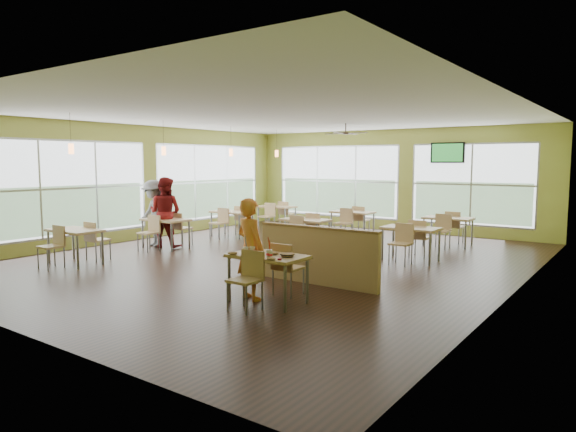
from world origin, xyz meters
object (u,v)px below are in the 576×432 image
object	(u,v)px
man_plaid	(250,249)
half_wall_divider	(318,255)
food_basket	(287,255)
main_table	(268,262)

from	to	relation	value
man_plaid	half_wall_divider	bearing A→B (deg)	-88.42
half_wall_divider	food_basket	bearing A→B (deg)	-76.16
main_table	half_wall_divider	world-z (taller)	half_wall_divider
main_table	food_basket	distance (m)	0.38
man_plaid	food_basket	xyz separation A→B (m)	(0.68, 0.05, -0.03)
main_table	food_basket	xyz separation A→B (m)	(0.35, 0.03, 0.15)
main_table	half_wall_divider	bearing A→B (deg)	90.00
main_table	half_wall_divider	xyz separation A→B (m)	(0.00, 1.45, -0.11)
half_wall_divider	man_plaid	bearing A→B (deg)	-102.89
main_table	food_basket	world-z (taller)	main_table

